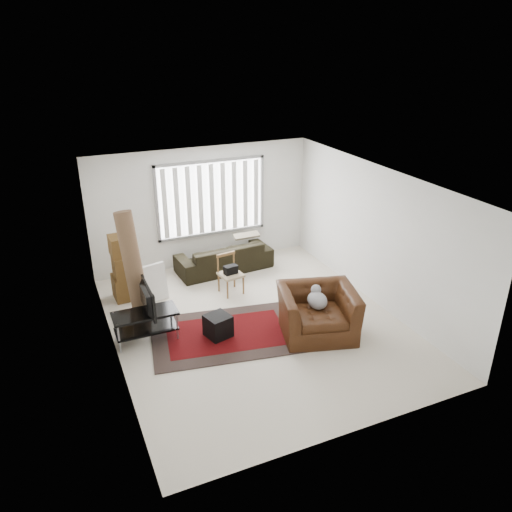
{
  "coord_description": "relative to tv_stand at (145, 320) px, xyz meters",
  "views": [
    {
      "loc": [
        -3.17,
        -7.2,
        4.86
      ],
      "look_at": [
        0.28,
        0.68,
        1.05
      ],
      "focal_mm": 35.0,
      "sensor_mm": 36.0,
      "label": 1
    }
  ],
  "objects": [
    {
      "name": "tv_stand",
      "position": [
        0.0,
        0.0,
        0.0
      ],
      "size": [
        1.1,
        0.49,
        0.55
      ],
      "color": "black",
      "rests_on": "ground"
    },
    {
      "name": "side_chair",
      "position": [
        1.97,
        1.06,
        0.06
      ],
      "size": [
        0.5,
        0.5,
        0.82
      ],
      "rotation": [
        0.0,
        0.0,
        0.14
      ],
      "color": "#9C8866",
      "rests_on": "ground"
    },
    {
      "name": "subwoofer",
      "position": [
        1.17,
        -0.4,
        -0.17
      ],
      "size": [
        0.49,
        0.49,
        0.4
      ],
      "primitive_type": "cube",
      "rotation": [
        0.0,
        0.0,
        0.27
      ],
      "color": "black",
      "rests_on": "persian_rug"
    },
    {
      "name": "persian_rug",
      "position": [
        1.33,
        -0.4,
        -0.38
      ],
      "size": [
        2.88,
        2.17,
        0.02
      ],
      "color": "black",
      "rests_on": "ground"
    },
    {
      "name": "armchair",
      "position": [
        2.81,
        -1.0,
        0.09
      ],
      "size": [
        1.57,
        1.45,
        0.97
      ],
      "rotation": [
        0.0,
        0.0,
        -0.28
      ],
      "color": "#3A1C0B",
      "rests_on": "ground"
    },
    {
      "name": "moving_boxes",
      "position": [
        -0.01,
        1.7,
        0.22
      ],
      "size": [
        0.56,
        0.52,
        1.33
      ],
      "color": "brown",
      "rests_on": "ground"
    },
    {
      "name": "white_flatpack",
      "position": [
        0.42,
        1.35,
        -0.01
      ],
      "size": [
        0.63,
        0.34,
        0.76
      ],
      "primitive_type": "cube",
      "rotation": [
        -0.15,
        0.0,
        0.26
      ],
      "color": "silver",
      "rests_on": "ground"
    },
    {
      "name": "room",
      "position": [
        1.98,
        0.2,
        1.36
      ],
      "size": [
        6.0,
        6.02,
        2.71
      ],
      "color": "beige",
      "rests_on": "ground"
    },
    {
      "name": "sofa",
      "position": [
        2.23,
        2.14,
        0.01
      ],
      "size": [
        2.18,
        1.06,
        0.82
      ],
      "primitive_type": "imported",
      "rotation": [
        0.0,
        0.0,
        3.21
      ],
      "color": "black",
      "rests_on": "ground"
    },
    {
      "name": "rolled_rug",
      "position": [
        -0.01,
        0.64,
        0.67
      ],
      "size": [
        0.51,
        0.78,
        2.13
      ],
      "primitive_type": "cylinder",
      "rotation": [
        -0.19,
        0.0,
        0.29
      ],
      "color": "brown",
      "rests_on": "ground"
    },
    {
      "name": "tv",
      "position": [
        -0.0,
        0.0,
        0.41
      ],
      "size": [
        0.12,
        0.89,
        0.51
      ],
      "primitive_type": "imported",
      "rotation": [
        0.0,
        0.0,
        1.57
      ],
      "color": "black",
      "rests_on": "tv_stand"
    }
  ]
}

